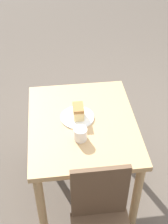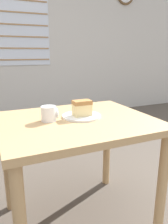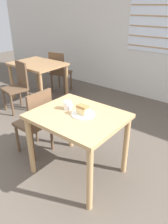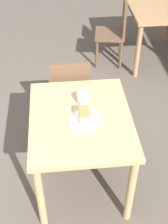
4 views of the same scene
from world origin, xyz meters
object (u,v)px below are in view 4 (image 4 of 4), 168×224
at_px(plate, 85,120).
at_px(coffee_mug, 83,98).
at_px(dining_table_far, 158,14).
at_px(chair_near_window, 70,94).
at_px(cake_slice, 84,115).
at_px(dining_table_near, 81,128).
at_px(chair_far_corner, 115,30).

relative_size(plate, coffee_mug, 2.51).
distance_m(dining_table_far, chair_near_window, 1.84).
distance_m(chair_near_window, coffee_mug, 0.58).
height_order(cake_slice, coffee_mug, cake_slice).
height_order(dining_table_near, coffee_mug, coffee_mug).
bearing_deg(chair_near_window, chair_far_corner, -117.42).
relative_size(dining_table_far, coffee_mug, 10.17).
distance_m(dining_table_far, coffee_mug, 2.18).
xyz_separation_m(dining_table_far, chair_far_corner, (0.09, -0.57, -0.16)).
relative_size(dining_table_near, coffee_mug, 9.51).
bearing_deg(cake_slice, coffee_mug, 177.52).
distance_m(dining_table_far, plate, 2.36).
bearing_deg(cake_slice, chair_near_window, -174.54).
xyz_separation_m(dining_table_near, cake_slice, (0.04, 0.02, 0.18)).
bearing_deg(dining_table_near, chair_far_corner, 162.14).
distance_m(chair_far_corner, coffee_mug, 1.88).
xyz_separation_m(plate, coffee_mug, (-0.21, 0.00, 0.04)).
bearing_deg(plate, dining_table_near, -144.73).
height_order(dining_table_far, chair_far_corner, chair_far_corner).
bearing_deg(cake_slice, dining_table_far, 150.53).
distance_m(dining_table_near, cake_slice, 0.19).
bearing_deg(chair_far_corner, dining_table_near, -8.56).
bearing_deg(dining_table_near, chair_near_window, -176.23).
relative_size(dining_table_near, plate, 3.79).
distance_m(plate, cake_slice, 0.06).
relative_size(chair_near_window, chair_far_corner, 1.00).
distance_m(plate, coffee_mug, 0.21).
relative_size(cake_slice, coffee_mug, 1.17).
xyz_separation_m(dining_table_near, dining_table_far, (-2.01, 1.18, 0.00)).
bearing_deg(chair_near_window, coffee_mug, 98.85).
height_order(dining_table_near, dining_table_far, dining_table_near).
relative_size(dining_table_near, cake_slice, 8.16).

